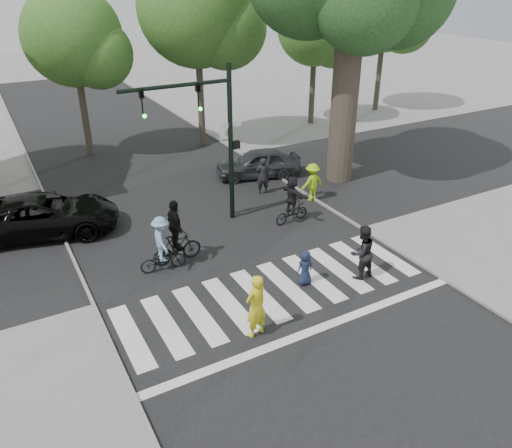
{
  "coord_description": "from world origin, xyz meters",
  "views": [
    {
      "loc": [
        -6.72,
        -9.94,
        8.82
      ],
      "look_at": [
        0.5,
        3.0,
        1.3
      ],
      "focal_mm": 35.0,
      "sensor_mm": 36.0,
      "label": 1
    }
  ],
  "objects": [
    {
      "name": "ground",
      "position": [
        0.0,
        0.0,
        0.0
      ],
      "size": [
        120.0,
        120.0,
        0.0
      ],
      "primitive_type": "plane",
      "color": "gray",
      "rests_on": "ground"
    },
    {
      "name": "bystander_dark",
      "position": [
        3.47,
        7.74,
        0.82
      ],
      "size": [
        0.67,
        0.52,
        1.65
      ],
      "primitive_type": "imported",
      "rotation": [
        0.0,
        0.0,
        2.92
      ],
      "color": "black",
      "rests_on": "ground"
    },
    {
      "name": "road_cross",
      "position": [
        0.0,
        8.0,
        0.01
      ],
      "size": [
        70.0,
        10.0,
        0.01
      ],
      "primitive_type": "cube",
      "color": "black",
      "rests_on": "ground"
    },
    {
      "name": "pedestrian_adult",
      "position": [
        2.83,
        0.32,
        0.91
      ],
      "size": [
        0.9,
        0.71,
        1.82
      ],
      "primitive_type": "imported",
      "rotation": [
        0.0,
        0.0,
        3.17
      ],
      "color": "black",
      "rests_on": "ground"
    },
    {
      "name": "bg_tree_5",
      "position": [
        18.27,
        16.69,
        6.36
      ],
      "size": [
        5.67,
        5.4,
        9.3
      ],
      "color": "brown",
      "rests_on": "ground"
    },
    {
      "name": "pedestrian_woman",
      "position": [
        -1.49,
        -0.56,
        0.94
      ],
      "size": [
        0.78,
        0.61,
        1.88
      ],
      "primitive_type": "imported",
      "rotation": [
        0.0,
        0.0,
        3.4
      ],
      "color": "yellow",
      "rests_on": "ground"
    },
    {
      "name": "car_grey",
      "position": [
        4.3,
        9.62,
        0.68
      ],
      "size": [
        4.31,
        2.73,
        1.37
      ],
      "primitive_type": "imported",
      "rotation": [
        0.0,
        0.0,
        -1.87
      ],
      "color": "#313236",
      "rests_on": "ground"
    },
    {
      "name": "bg_tree_4",
      "position": [
        12.23,
        16.12,
        5.64
      ],
      "size": [
        4.83,
        4.6,
        8.15
      ],
      "color": "brown",
      "rests_on": "ground"
    },
    {
      "name": "bystander_hivis",
      "position": [
        4.94,
        6.07,
        0.83
      ],
      "size": [
        1.1,
        0.67,
        1.66
      ],
      "primitive_type": "imported",
      "rotation": [
        0.0,
        0.0,
        3.19
      ],
      "color": "#A3DE13",
      "rests_on": "ground"
    },
    {
      "name": "cyclist_right",
      "position": [
        3.06,
        4.73,
        0.86
      ],
      "size": [
        1.56,
        1.45,
        1.92
      ],
      "color": "black",
      "rests_on": "ground"
    },
    {
      "name": "cyclist_left",
      "position": [
        -2.54,
        3.79,
        0.84
      ],
      "size": [
        1.57,
        1.04,
        1.93
      ],
      "color": "black",
      "rests_on": "ground"
    },
    {
      "name": "curb_left",
      "position": [
        -5.05,
        5.0,
        0.05
      ],
      "size": [
        0.1,
        70.0,
        0.1
      ],
      "primitive_type": "cube",
      "color": "gray",
      "rests_on": "ground"
    },
    {
      "name": "traffic_signal",
      "position": [
        0.35,
        6.2,
        3.9
      ],
      "size": [
        4.45,
        0.29,
        6.0
      ],
      "color": "black",
      "rests_on": "ground"
    },
    {
      "name": "car_suv",
      "position": [
        -5.55,
        8.4,
        0.76
      ],
      "size": [
        5.9,
        3.77,
        1.51
      ],
      "primitive_type": "imported",
      "rotation": [
        0.0,
        0.0,
        1.32
      ],
      "color": "black",
      "rests_on": "ground"
    },
    {
      "name": "road_stem",
      "position": [
        0.0,
        5.0,
        0.01
      ],
      "size": [
        10.0,
        70.0,
        0.01
      ],
      "primitive_type": "cube",
      "color": "black",
      "rests_on": "ground"
    },
    {
      "name": "bg_tree_3",
      "position": [
        4.31,
        15.27,
        6.94
      ],
      "size": [
        6.3,
        6.0,
        10.2
      ],
      "color": "brown",
      "rests_on": "ground"
    },
    {
      "name": "cyclist_mid",
      "position": [
        -1.95,
        4.07,
        0.93
      ],
      "size": [
        1.75,
        1.07,
        2.26
      ],
      "color": "black",
      "rests_on": "ground"
    },
    {
      "name": "crosswalk",
      "position": [
        0.0,
        0.66,
        0.01
      ],
      "size": [
        10.0,
        3.85,
        0.01
      ],
      "color": "silver",
      "rests_on": "ground"
    },
    {
      "name": "pedestrian_child",
      "position": [
        1.06,
        0.86,
        0.59
      ],
      "size": [
        0.58,
        0.38,
        1.17
      ],
      "primitive_type": "imported",
      "rotation": [
        0.0,
        0.0,
        3.16
      ],
      "color": "#182139",
      "rests_on": "ground"
    },
    {
      "name": "curb_right",
      "position": [
        5.05,
        5.0,
        0.05
      ],
      "size": [
        0.1,
        70.0,
        0.1
      ],
      "primitive_type": "cube",
      "color": "gray",
      "rests_on": "ground"
    },
    {
      "name": "bg_tree_2",
      "position": [
        -1.76,
        16.62,
        5.78
      ],
      "size": [
        5.04,
        4.8,
        8.4
      ],
      "color": "brown",
      "rests_on": "ground"
    }
  ]
}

